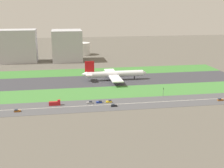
% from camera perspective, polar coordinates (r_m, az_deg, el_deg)
% --- Properties ---
extents(ground_plane, '(800.00, 800.00, 0.00)m').
position_cam_1_polar(ground_plane, '(295.09, -2.34, 0.63)').
color(ground_plane, '#5B564C').
extents(runway, '(280.00, 46.00, 0.10)m').
position_cam_1_polar(runway, '(295.08, -2.34, 0.64)').
color(runway, '#38383D').
rests_on(runway, ground_plane).
extents(grass_median_north, '(280.00, 36.00, 0.10)m').
position_cam_1_polar(grass_median_north, '(334.69, -3.22, 2.35)').
color(grass_median_north, '#3D7A33').
rests_on(grass_median_north, ground_plane).
extents(grass_median_south, '(280.00, 36.00, 0.10)m').
position_cam_1_polar(grass_median_south, '(255.91, -1.18, -1.60)').
color(grass_median_south, '#427F38').
rests_on(grass_median_south, ground_plane).
extents(highway, '(280.00, 28.00, 0.10)m').
position_cam_1_polar(highway, '(225.79, 0.01, -3.89)').
color(highway, '#4C4C4F').
rests_on(highway, ground_plane).
extents(highway_centerline, '(266.00, 0.50, 0.01)m').
position_cam_1_polar(highway_centerline, '(225.77, 0.01, -3.88)').
color(highway_centerline, silver).
rests_on(highway_centerline, highway).
extents(airliner, '(65.00, 56.00, 19.70)m').
position_cam_1_polar(airliner, '(295.55, 0.26, 1.91)').
color(airliner, white).
rests_on(airliner, runway).
extents(truck_0, '(8.40, 2.50, 4.00)m').
position_cam_1_polar(truck_0, '(227.33, -10.74, -3.60)').
color(truck_0, '#B2191E').
rests_on(truck_0, highway).
extents(car_6, '(4.40, 1.80, 2.00)m').
position_cam_1_polar(car_6, '(220.90, 0.32, -4.08)').
color(car_6, black).
rests_on(car_6, highway).
extents(car_2, '(4.40, 1.80, 2.00)m').
position_cam_1_polar(car_2, '(228.26, -4.23, -3.49)').
color(car_2, '#99999E').
rests_on(car_2, highway).
extents(car_0, '(4.40, 1.80, 2.00)m').
position_cam_1_polar(car_0, '(228.98, -2.42, -3.40)').
color(car_0, navy).
rests_on(car_0, highway).
extents(car_5, '(4.40, 1.80, 2.00)m').
position_cam_1_polar(car_5, '(220.44, -17.55, -4.85)').
color(car_5, brown).
rests_on(car_5, highway).
extents(car_1, '(4.40, 1.80, 2.00)m').
position_cam_1_polar(car_1, '(229.96, -0.56, -3.30)').
color(car_1, yellow).
rests_on(car_1, highway).
extents(car_3, '(4.40, 1.80, 2.00)m').
position_cam_1_polar(car_3, '(248.73, 19.80, -2.80)').
color(car_3, brown).
rests_on(car_3, highway).
extents(traffic_light, '(0.36, 0.50, 7.20)m').
position_cam_1_polar(traffic_light, '(247.23, 9.70, -1.39)').
color(traffic_light, '#4C4C51').
rests_on(traffic_light, highway).
extents(terminal_building, '(45.61, 29.37, 41.53)m').
position_cam_1_polar(terminal_building, '(404.86, -17.31, 6.88)').
color(terminal_building, '#B2B2B7').
rests_on(terminal_building, ground_plane).
extents(hangar_building, '(38.21, 38.38, 40.14)m').
position_cam_1_polar(hangar_building, '(401.29, -8.51, 7.23)').
color(hangar_building, '#B2B2B7').
rests_on(hangar_building, ground_plane).
extents(fuel_tank_west, '(21.88, 21.88, 17.57)m').
position_cam_1_polar(fuel_tank_west, '(448.37, -5.60, 6.66)').
color(fuel_tank_west, silver).
rests_on(fuel_tank_west, ground_plane).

